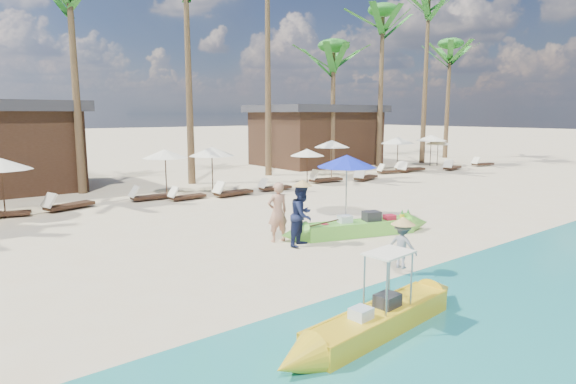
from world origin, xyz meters
TOP-DOWN VIEW (x-y plane):
  - ground at (0.00, 0.00)m, footprint 240.00×240.00m
  - wet_sand_strip at (0.00, -5.00)m, footprint 240.00×4.50m
  - green_canoe at (1.10, 0.76)m, footprint 5.48×2.03m
  - yellow_canoe at (-3.45, -4.09)m, footprint 5.28×1.00m
  - tourist at (-1.29, 1.71)m, footprint 0.69×0.51m
  - vendor_green at (-1.01, 0.93)m, footprint 1.06×0.96m
  - vendor_yellow at (-0.83, -2.45)m, footprint 0.57×0.78m
  - blue_umbrella at (2.47, 2.71)m, footprint 2.11×2.11m
  - resort_parasol_4 at (-7.07, 10.28)m, footprint 2.09×2.09m
  - lounger_4_left at (-7.17, 10.38)m, footprint 1.75×0.96m
  - lounger_4_right at (-5.00, 10.42)m, footprint 2.03×1.16m
  - resort_parasol_5 at (-0.45, 11.40)m, footprint 2.05×2.05m
  - lounger_5_left at (-1.67, 10.52)m, footprint 1.80×0.62m
  - resort_parasol_6 at (1.42, 10.43)m, footprint 2.13×2.13m
  - lounger_6_left at (-0.38, 9.63)m, footprint 1.67×0.58m
  - lounger_6_right at (1.70, 9.24)m, footprint 1.93×0.70m
  - resort_parasol_7 at (6.81, 9.99)m, footprint 1.82×1.82m
  - lounger_7_left at (4.14, 9.37)m, footprint 1.71×0.61m
  - lounger_7_right at (7.94, 9.92)m, footprint 1.99×0.87m
  - resort_parasol_8 at (9.90, 11.42)m, footprint 2.11×2.11m
  - lounger_8_left at (10.32, 9.13)m, footprint 2.02×1.13m
  - resort_parasol_9 at (15.21, 10.90)m, footprint 2.16×2.16m
  - lounger_9_left at (13.76, 10.41)m, footprint 1.71×0.86m
  - lounger_9_right at (15.29, 10.18)m, footprint 1.96×1.03m
  - resort_parasol_10 at (19.53, 11.47)m, footprint 2.17×2.17m
  - lounger_10_left at (15.65, 10.33)m, footprint 2.05×1.21m
  - lounger_10_right at (18.60, 9.10)m, footprint 1.98×0.99m
  - resort_parasol_11 at (20.20, 11.36)m, footprint 1.83×1.83m
  - lounger_11_left at (22.40, 9.19)m, footprint 1.82×0.91m
  - palm_3 at (-3.36, 14.27)m, footprint 2.08×2.08m
  - palm_6 at (12.84, 14.52)m, footprint 2.08×2.08m
  - palm_7 at (16.57, 13.68)m, footprint 2.08×2.08m
  - palm_8 at (21.07, 13.33)m, footprint 2.08×2.08m
  - palm_9 at (26.21, 14.81)m, footprint 2.08×2.08m
  - pavilion_east at (14.00, 17.50)m, footprint 8.80×6.60m

SIDE VIEW (x-z plane):
  - ground at x=0.00m, z-range 0.00..0.00m
  - wet_sand_strip at x=0.00m, z-range 0.00..0.01m
  - lounger_9_left at x=13.76m, z-range -0.09..0.46m
  - lounger_6_left at x=-0.38m, z-range -0.09..0.47m
  - lounger_4_left at x=-7.17m, z-range -0.09..0.47m
  - lounger_7_left at x=4.14m, z-range -0.09..0.48m
  - lounger_11_left at x=22.40m, z-range -0.10..0.49m
  - lounger_5_left at x=-1.67m, z-range -0.10..0.50m
  - lounger_9_right at x=15.29m, z-range -0.11..0.53m
  - lounger_10_right at x=18.60m, z-range -0.11..0.54m
  - lounger_6_right at x=1.70m, z-range -0.11..0.54m
  - lounger_7_right at x=7.94m, z-range -0.11..0.54m
  - lounger_8_left at x=10.32m, z-range -0.11..0.55m
  - lounger_4_right at x=-5.00m, z-range -0.11..0.55m
  - lounger_10_left at x=15.65m, z-range -0.11..0.56m
  - yellow_canoe at x=-3.45m, z-range -0.46..0.91m
  - green_canoe at x=1.10m, z-range -0.12..0.60m
  - vendor_yellow at x=-0.83m, z-range 0.18..1.26m
  - tourist at x=-1.29m, z-range 0.00..1.75m
  - vendor_green at x=-1.01m, z-range 0.00..1.76m
  - resort_parasol_7 at x=6.81m, z-range 0.75..2.62m
  - resort_parasol_11 at x=20.20m, z-range 0.76..2.65m
  - resort_parasol_5 at x=-0.45m, z-range 0.85..2.95m
  - resort_parasol_4 at x=-7.07m, z-range 0.87..3.02m
  - resort_parasol_8 at x=9.90m, z-range 0.87..3.04m
  - resort_parasol_6 at x=1.42m, z-range 0.88..3.07m
  - resort_parasol_9 at x=15.21m, z-range 0.89..3.12m
  - resort_parasol_10 at x=19.53m, z-range 0.90..3.13m
  - blue_umbrella at x=2.47m, z-range 0.92..3.19m
  - pavilion_east at x=14.00m, z-range 0.05..4.35m
  - palm_6 at x=12.84m, z-range 2.79..11.31m
  - palm_9 at x=26.21m, z-range 3.14..12.97m
  - palm_3 at x=-3.36m, z-range 3.32..13.83m
  - palm_7 at x=16.57m, z-range 3.46..14.53m
  - palm_8 at x=21.07m, z-range 3.83..16.53m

